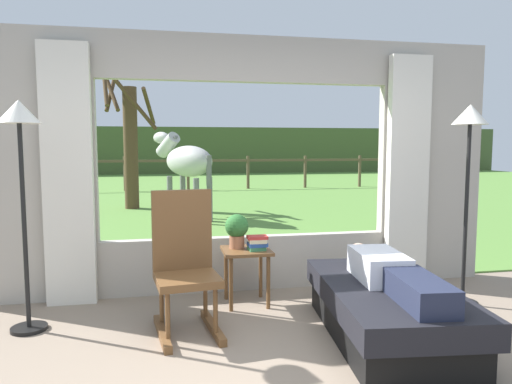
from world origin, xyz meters
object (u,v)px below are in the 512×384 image
(rocking_chair, at_px, (185,263))
(book_stack, at_px, (257,243))
(potted_plant, at_px, (237,229))
(floor_lamp_right, at_px, (469,144))
(pasture_tree, at_px, (129,140))
(floor_lamp_left, at_px, (20,146))
(recliner_sofa, at_px, (386,310))
(reclining_person, at_px, (390,273))
(horse, at_px, (186,162))
(side_table, at_px, (246,259))

(rocking_chair, xyz_separation_m, book_stack, (0.68, 0.45, 0.04))
(potted_plant, bearing_deg, floor_lamp_right, -12.99)
(floor_lamp_right, distance_m, pasture_tree, 8.16)
(floor_lamp_left, bearing_deg, pasture_tree, 87.15)
(recliner_sofa, bearing_deg, reclining_person, -83.84)
(potted_plant, xyz_separation_m, book_stack, (0.17, -0.12, -0.11))
(rocking_chair, distance_m, horse, 5.63)
(rocking_chair, distance_m, pasture_tree, 7.63)
(potted_plant, bearing_deg, side_table, -36.87)
(potted_plant, distance_m, horse, 5.04)
(reclining_person, xyz_separation_m, floor_lamp_right, (1.06, 0.62, 0.97))
(recliner_sofa, distance_m, reclining_person, 0.31)
(horse, xyz_separation_m, pasture_tree, (-1.18, 1.92, 0.44))
(side_table, relative_size, floor_lamp_right, 0.28)
(recliner_sofa, xyz_separation_m, reclining_person, (-0.00, -0.05, 0.30))
(reclining_person, bearing_deg, horse, 107.26)
(reclining_person, bearing_deg, book_stack, 136.38)
(recliner_sofa, xyz_separation_m, floor_lamp_right, (1.06, 0.57, 1.27))
(rocking_chair, bearing_deg, book_stack, 26.58)
(recliner_sofa, height_order, floor_lamp_right, floor_lamp_right)
(side_table, relative_size, floor_lamp_left, 0.28)
(book_stack, relative_size, floor_lamp_left, 0.10)
(reclining_person, height_order, floor_lamp_right, floor_lamp_right)
(side_table, height_order, book_stack, book_stack)
(side_table, height_order, pasture_tree, pasture_tree)
(reclining_person, bearing_deg, floor_lamp_right, 36.76)
(rocking_chair, bearing_deg, potted_plant, 41.21)
(potted_plant, relative_size, horse, 0.18)
(floor_lamp_left, xyz_separation_m, pasture_tree, (0.36, 7.28, 0.12))
(recliner_sofa, relative_size, reclining_person, 1.24)
(floor_lamp_left, height_order, horse, floor_lamp_left)
(pasture_tree, bearing_deg, recliner_sofa, -73.41)
(rocking_chair, distance_m, potted_plant, 0.78)
(horse, height_order, pasture_tree, pasture_tree)
(reclining_person, bearing_deg, floor_lamp_left, 170.87)
(floor_lamp_right, height_order, horse, floor_lamp_right)
(recliner_sofa, height_order, horse, horse)
(recliner_sofa, height_order, book_stack, book_stack)
(reclining_person, bearing_deg, recliner_sofa, 96.16)
(book_stack, relative_size, floor_lamp_right, 0.10)
(side_table, bearing_deg, book_stack, -34.53)
(potted_plant, bearing_deg, floor_lamp_left, -168.72)
(recliner_sofa, relative_size, potted_plant, 5.58)
(reclining_person, distance_m, book_stack, 1.28)
(reclining_person, xyz_separation_m, potted_plant, (-0.99, 1.10, 0.18))
(book_stack, bearing_deg, recliner_sofa, -48.29)
(horse, bearing_deg, floor_lamp_right, -101.90)
(reclining_person, xyz_separation_m, floor_lamp_left, (-2.74, 0.75, 0.95))
(rocking_chair, height_order, pasture_tree, pasture_tree)
(floor_lamp_left, relative_size, horse, 1.06)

